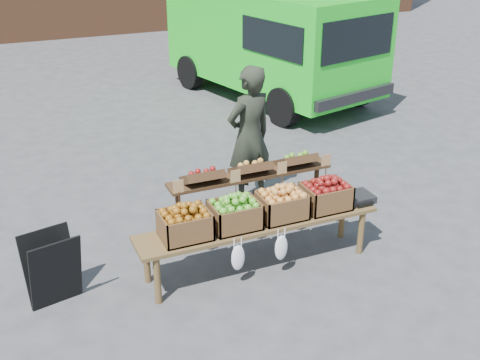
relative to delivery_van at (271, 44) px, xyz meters
name	(u,v)px	position (x,y,z in m)	size (l,w,h in m)	color
ground	(283,242)	(-2.45, -5.39, -1.09)	(80.00, 80.00, 0.00)	#48484B
delivery_van	(271,44)	(0.00, 0.00, 0.00)	(2.24, 4.88, 2.19)	#18DC21
vendor	(249,137)	(-2.38, -4.25, -0.15)	(0.68, 0.45, 1.88)	#24291E
chalkboard_sign	(53,269)	(-5.09, -5.53, -0.70)	(0.52, 0.28, 0.78)	black
back_table	(250,195)	(-2.72, -5.03, -0.57)	(2.10, 0.44, 1.04)	#402916
display_bench	(258,244)	(-2.95, -5.75, -0.81)	(2.70, 0.56, 0.57)	brown
crate_golden_apples	(185,225)	(-3.77, -5.75, -0.38)	(0.50, 0.40, 0.28)	#914E15
crate_russet_pears	(235,215)	(-3.22, -5.75, -0.38)	(0.50, 0.40, 0.28)	#428724
crate_red_apples	(282,205)	(-2.67, -5.75, -0.38)	(0.50, 0.40, 0.28)	gold
crate_green_apples	(326,196)	(-2.12, -5.75, -0.38)	(0.50, 0.40, 0.28)	maroon
weighing_scale	(357,198)	(-1.70, -5.75, -0.48)	(0.34, 0.30, 0.08)	black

